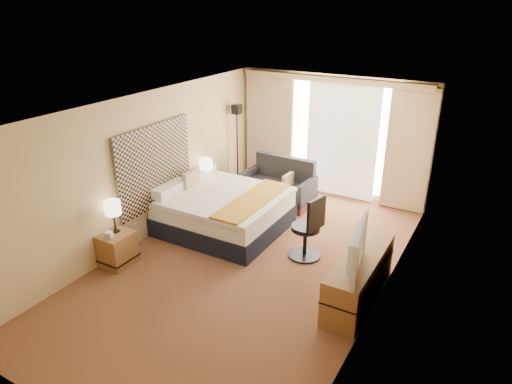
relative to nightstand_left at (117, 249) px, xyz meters
The scene contains 21 objects.
floor 2.16m from the nightstand_left, 29.31° to the left, with size 4.20×7.00×0.02m, color #501718.
ceiling 3.16m from the nightstand_left, 29.31° to the left, with size 4.20×7.00×0.02m, color beige.
wall_back 5.02m from the nightstand_left, 67.66° to the left, with size 4.20×0.02×2.60m, color tan.
wall_front 3.25m from the nightstand_left, 52.65° to the right, with size 4.20×0.02×2.60m, color tan.
wall_left 1.49m from the nightstand_left, 102.36° to the left, with size 0.02×7.00×2.60m, color tan.
wall_right 4.23m from the nightstand_left, 14.81° to the left, with size 0.02×7.00×2.60m, color tan.
headboard 1.62m from the nightstand_left, 98.64° to the left, with size 0.06×1.85×1.50m, color black.
nightstand_left is the anchor object (origin of this frame).
nightstand_right 2.50m from the nightstand_left, 90.00° to the left, with size 0.45×0.52×0.55m, color brown.
media_dresser 3.85m from the nightstand_left, 15.84° to the left, with size 0.50×1.80×0.70m, color brown.
window 5.10m from the nightstand_left, 64.87° to the left, with size 2.30×0.02×2.30m, color white.
curtains 4.95m from the nightstand_left, 67.18° to the left, with size 4.12×0.19×2.56m.
bed 2.07m from the nightstand_left, 66.94° to the left, with size 2.11×1.93×1.02m.
loveseat 3.72m from the nightstand_left, 72.30° to the left, with size 1.52×0.85×0.93m.
floor_lamp 3.91m from the nightstand_left, 90.46° to the left, with size 0.24×0.24×1.93m.
desk_chair 3.13m from the nightstand_left, 33.51° to the left, with size 0.55×0.55×1.12m.
lamp_left 0.70m from the nightstand_left, 129.06° to the left, with size 0.26×0.26×0.55m.
lamp_right 2.56m from the nightstand_left, 89.02° to the left, with size 0.26×0.26×0.55m.
tissue_box 0.35m from the nightstand_left, 89.02° to the right, with size 0.11×0.11×0.10m, color #96CBE8.
telephone 2.64m from the nightstand_left, 87.58° to the left, with size 0.18×0.14×0.07m, color black.
television 3.78m from the nightstand_left, 10.38° to the left, with size 1.11×0.15×0.64m, color black.
Camera 1 is at (3.29, -5.53, 4.02)m, focal length 32.00 mm.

